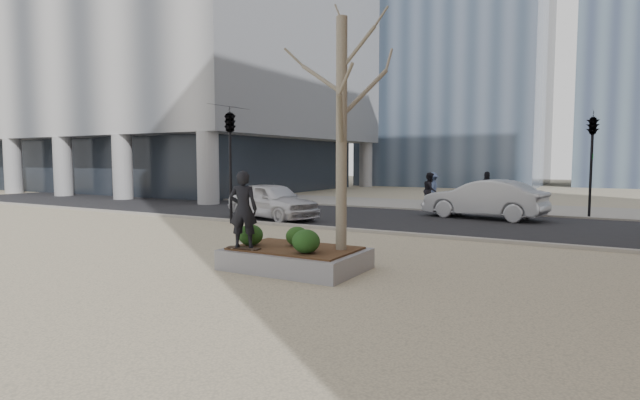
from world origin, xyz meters
The scene contains 18 objects.
ground centered at (0.00, 0.00, 0.00)m, with size 120.00×120.00×0.00m, color tan.
street centered at (0.00, 10.00, 0.01)m, with size 60.00×8.00×0.02m, color black.
far_sidewalk centered at (0.00, 17.00, 0.01)m, with size 60.00×6.00×0.02m, color gray.
planter centered at (1.00, 0.00, 0.23)m, with size 3.00×2.00×0.45m, color gray.
planter_mulch centered at (1.00, 0.00, 0.47)m, with size 2.70×1.70×0.04m, color #382314.
sycamore_tree centered at (2.00, 0.30, 3.79)m, with size 2.80×2.80×6.60m, color gray, non-canonical shape.
shrub_left centered at (-0.03, -0.30, 0.73)m, with size 0.57×0.57×0.49m, color black.
shrub_middle centered at (0.93, 0.19, 0.71)m, with size 0.52×0.52×0.44m, color #193A12.
shrub_right centered at (1.57, -0.48, 0.74)m, with size 0.59×0.59×0.50m, color #113814.
skateboard centered at (0.11, -0.73, 0.49)m, with size 0.78×0.20×0.07m, color black, non-canonical shape.
skateboarder centered at (0.11, -0.73, 1.37)m, with size 0.62×0.41×1.70m, color black.
police_car centered at (-4.88, 7.48, 0.78)m, with size 1.78×4.43×1.51m, color silver.
car_silver centered at (2.67, 12.00, 0.83)m, with size 1.71×4.90×1.61m, color #97999F.
pedestrian_a centered at (-0.66, 15.37, 0.92)m, with size 0.87×0.68×1.80m, color black.
pedestrian_b centered at (-1.13, 17.31, 0.91)m, with size 1.14×0.65×1.76m, color #43537A.
pedestrian_c centered at (2.14, 15.32, 0.96)m, with size 1.10×0.46×1.87m, color black.
traffic_light_near centered at (-5.50, 5.60, 2.25)m, with size 0.60×2.48×4.50m, color black, non-canonical shape.
traffic_light_far centered at (6.50, 14.60, 2.25)m, with size 0.60×2.48×4.50m, color black, non-canonical shape.
Camera 1 is at (6.95, -9.36, 2.45)m, focal length 28.00 mm.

